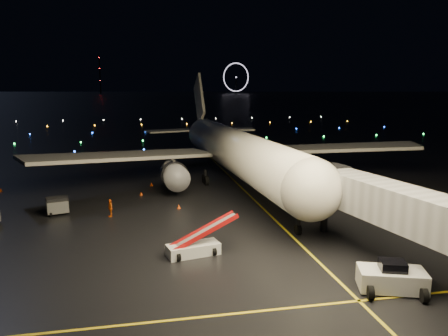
% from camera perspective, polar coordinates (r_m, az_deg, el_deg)
% --- Properties ---
extents(ground, '(2000.00, 2000.00, 0.00)m').
position_cam_1_polar(ground, '(334.60, -11.06, 8.15)').
color(ground, black).
rests_on(ground, ground).
extents(lane_centre, '(0.25, 80.00, 0.02)m').
position_cam_1_polar(lane_centre, '(53.09, 4.34, -4.52)').
color(lane_centre, yellow).
rests_on(lane_centre, ground).
extents(lane_cross, '(60.00, 0.25, 0.02)m').
position_cam_1_polar(lane_cross, '(28.18, -17.02, -19.42)').
color(lane_cross, yellow).
rests_on(lane_cross, ground).
extents(airliner, '(60.25, 57.54, 16.27)m').
position_cam_1_polar(airliner, '(63.93, 0.78, 5.51)').
color(airliner, silver).
rests_on(airliner, ground).
extents(pushback_tug, '(4.97, 3.62, 2.12)m').
position_cam_1_polar(pushback_tug, '(33.04, 21.08, -12.98)').
color(pushback_tug, silver).
rests_on(pushback_tug, ground).
extents(belt_loader, '(6.62, 3.05, 3.10)m').
position_cam_1_polar(belt_loader, '(36.75, -4.06, -9.01)').
color(belt_loader, silver).
rests_on(belt_loader, ground).
extents(crew_c, '(0.80, 1.24, 1.96)m').
position_cam_1_polar(crew_c, '(48.71, -14.63, -5.07)').
color(crew_c, orange).
rests_on(crew_c, ground).
extents(safety_cone_0, '(0.56, 0.56, 0.51)m').
position_cam_1_polar(safety_cone_0, '(50.65, -5.93, -5.01)').
color(safety_cone_0, '#E6490D').
rests_on(safety_cone_0, ground).
extents(safety_cone_1, '(0.56, 0.56, 0.54)m').
position_cam_1_polar(safety_cone_1, '(62.31, -9.45, -2.10)').
color(safety_cone_1, '#E6490D').
rests_on(safety_cone_1, ground).
extents(safety_cone_2, '(0.52, 0.52, 0.45)m').
position_cam_1_polar(safety_cone_2, '(57.42, -10.79, -3.29)').
color(safety_cone_2, '#E6490D').
rests_on(safety_cone_2, ground).
extents(safety_cone_3, '(0.57, 0.57, 0.52)m').
position_cam_1_polar(safety_cone_3, '(65.42, -27.16, -2.55)').
color(safety_cone_3, '#E6490D').
rests_on(safety_cone_3, ground).
extents(ferris_wheel, '(49.33, 16.80, 52.00)m').
position_cam_1_polar(ferris_wheel, '(773.74, 1.59, 11.62)').
color(ferris_wheel, black).
rests_on(ferris_wheel, ground).
extents(radio_mast, '(1.80, 1.80, 64.00)m').
position_cam_1_polar(radio_mast, '(776.69, -15.90, 11.66)').
color(radio_mast, black).
rests_on(radio_mast, ground).
extents(taxiway_lights, '(164.00, 92.00, 0.36)m').
position_cam_1_polar(taxiway_lights, '(140.99, -10.49, 4.95)').
color(taxiway_lights, black).
rests_on(taxiway_lights, ground).
extents(baggage_cart_0, '(2.54, 2.07, 1.88)m').
position_cam_1_polar(baggage_cart_0, '(51.42, -20.93, -4.65)').
color(baggage_cart_0, slate).
rests_on(baggage_cart_0, ground).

